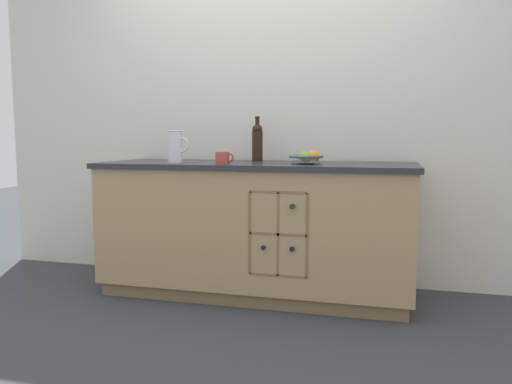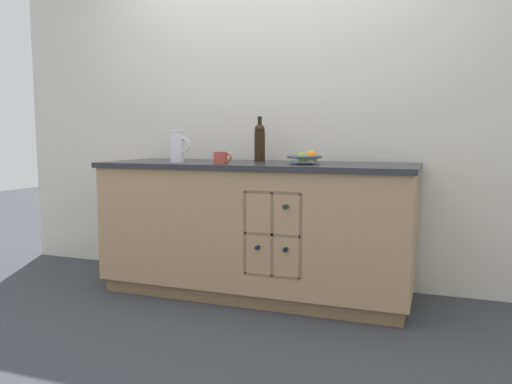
{
  "view_description": "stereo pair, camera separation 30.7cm",
  "coord_description": "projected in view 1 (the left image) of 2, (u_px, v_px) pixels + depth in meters",
  "views": [
    {
      "loc": [
        0.86,
        -3.2,
        1.06
      ],
      "look_at": [
        0.0,
        0.0,
        0.69
      ],
      "focal_mm": 35.0,
      "sensor_mm": 36.0,
      "label": 1
    },
    {
      "loc": [
        1.15,
        -3.11,
        1.06
      ],
      "look_at": [
        0.0,
        0.0,
        0.69
      ],
      "focal_mm": 35.0,
      "sensor_mm": 36.0,
      "label": 2
    }
  ],
  "objects": [
    {
      "name": "ceramic_mug",
      "position": [
        223.0,
        158.0,
        3.15
      ],
      "size": [
        0.12,
        0.09,
        0.08
      ],
      "color": "#B7473D",
      "rests_on": "kitchen_island"
    },
    {
      "name": "standing_wine_bottle",
      "position": [
        257.0,
        141.0,
        3.48
      ],
      "size": [
        0.08,
        0.08,
        0.31
      ],
      "color": "black",
      "rests_on": "kitchen_island"
    },
    {
      "name": "kitchen_island",
      "position": [
        256.0,
        228.0,
        3.36
      ],
      "size": [
        2.08,
        0.73,
        0.89
      ],
      "color": "olive",
      "rests_on": "ground_plane"
    },
    {
      "name": "fruit_bowl",
      "position": [
        307.0,
        158.0,
        3.16
      ],
      "size": [
        0.22,
        0.22,
        0.09
      ],
      "color": "#4C5666",
      "rests_on": "kitchen_island"
    },
    {
      "name": "white_pitcher",
      "position": [
        175.0,
        146.0,
        3.31
      ],
      "size": [
        0.15,
        0.1,
        0.21
      ],
      "color": "white",
      "rests_on": "kitchen_island"
    },
    {
      "name": "back_wall",
      "position": [
        270.0,
        108.0,
        3.66
      ],
      "size": [
        4.44,
        0.06,
        2.55
      ],
      "primitive_type": "cube",
      "color": "silver",
      "rests_on": "ground_plane"
    },
    {
      "name": "ground_plane",
      "position": [
        256.0,
        293.0,
        3.41
      ],
      "size": [
        14.0,
        14.0,
        0.0
      ],
      "primitive_type": "plane",
      "color": "#383A3F"
    }
  ]
}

